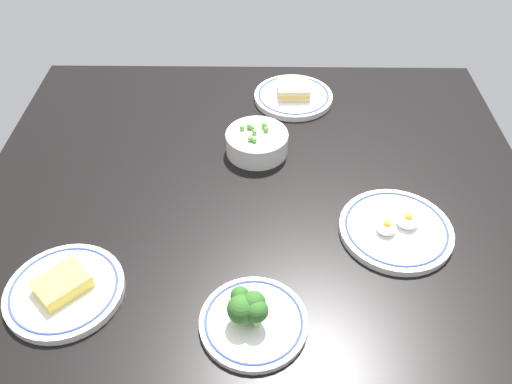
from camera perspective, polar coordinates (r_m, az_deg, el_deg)
The scene contains 6 objects.
dining_table at distance 114.81cm, azimuth -0.00°, elevation -1.46°, with size 123.25×113.29×4.00cm, color black.
plate_broccoli at distance 91.45cm, azimuth -0.37°, elevation -13.45°, with size 18.86×18.86×7.63cm.
plate_cheese at distance 102.02cm, azimuth -20.21°, elevation -9.95°, with size 21.43×21.43×4.25cm.
plate_eggs at distance 109.47cm, azimuth 15.04°, elevation -3.91°, with size 22.90×22.90×4.63cm.
bowl_peas at distance 124.03cm, azimuth -0.02°, elevation 5.51°, with size 14.90×14.90×6.52cm.
plate_sandwich at distance 143.77cm, azimuth 4.11°, elevation 10.50°, with size 21.18×21.18×4.73cm.
Camera 1 is at (-1.04, 81.84, 82.51)cm, focal length 36.63 mm.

